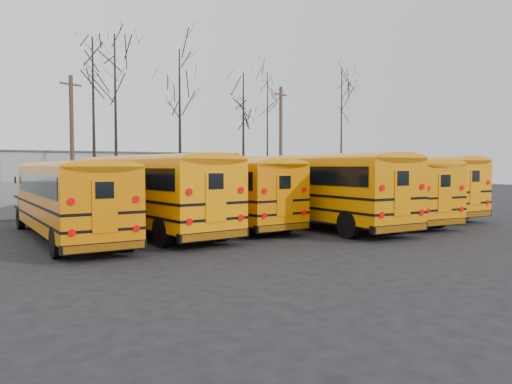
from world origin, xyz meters
TOP-DOWN VIEW (x-y plane):
  - ground at (0.00, 0.00)m, footprint 120.00×120.00m
  - fence at (0.00, 12.00)m, footprint 40.00×0.04m
  - distant_building at (2.00, 32.00)m, footprint 22.00×8.00m
  - bus_a at (-8.77, 2.50)m, footprint 2.56×10.90m
  - bus_b at (-5.51, 3.14)m, footprint 3.84×12.06m
  - bus_c at (-1.96, 3.68)m, footprint 3.27×11.40m
  - bus_d at (1.83, 1.30)m, footprint 3.02×12.19m
  - bus_e at (5.48, 1.58)m, footprint 3.62×11.49m
  - bus_f at (8.83, 3.19)m, footprint 2.96×12.04m
  - utility_pole_left at (-5.58, 17.54)m, footprint 1.49×0.69m
  - utility_pole_right at (12.09, 18.93)m, footprint 1.65×0.71m
  - tree_2 at (-5.02, 14.00)m, footprint 0.26×0.26m
  - tree_3 at (-2.83, 16.98)m, footprint 0.26×0.26m
  - tree_4 at (2.05, 17.46)m, footprint 0.26×0.26m
  - tree_5 at (6.83, 16.36)m, footprint 0.26×0.26m
  - tree_6 at (9.85, 17.62)m, footprint 0.26×0.26m
  - tree_7 at (17.67, 17.43)m, footprint 0.26×0.26m

SIDE VIEW (x-z plane):
  - ground at x=0.00m, z-range 0.00..0.00m
  - fence at x=0.00m, z-range 0.00..2.00m
  - bus_a at x=-8.77m, z-range 0.26..3.30m
  - bus_c at x=-1.96m, z-range 0.27..3.42m
  - bus_e at x=5.48m, z-range 0.27..3.44m
  - bus_b at x=-5.51m, z-range 0.28..3.61m
  - bus_f at x=8.83m, z-range 0.29..3.64m
  - bus_d at x=1.83m, z-range 0.29..3.69m
  - distant_building at x=2.00m, z-range 0.00..4.00m
  - utility_pole_left at x=-5.58m, z-range 0.12..8.86m
  - utility_pole_right at x=12.09m, z-range 0.13..9.76m
  - tree_5 at x=6.83m, z-range 0.00..9.96m
  - tree_2 at x=-5.02m, z-range 0.00..10.54m
  - tree_6 at x=9.85m, z-range 0.00..10.54m
  - tree_4 at x=2.05m, z-range 0.00..11.35m
  - tree_7 at x=17.67m, z-range 0.00..11.63m
  - tree_3 at x=-2.83m, z-range 0.00..11.70m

